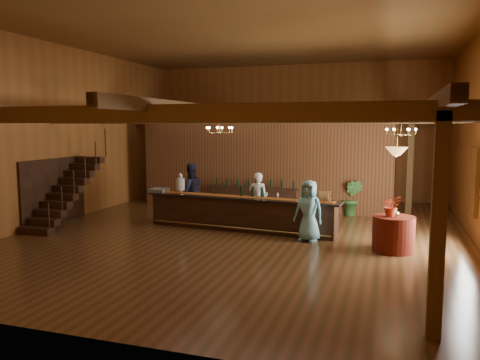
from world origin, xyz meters
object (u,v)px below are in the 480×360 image
(bartender, at_px, (258,199))
(round_table, at_px, (393,234))
(raffle_drum, at_px, (324,196))
(chandelier_right, at_px, (401,131))
(pendant_lamp, at_px, (397,151))
(floor_plant, at_px, (352,198))
(beverage_dispenser, at_px, (180,183))
(chandelier_left, at_px, (220,130))
(staff_second, at_px, (190,192))
(guest, at_px, (309,211))
(tasting_bar, at_px, (240,213))
(backbar_shelf, at_px, (254,200))

(bartender, bearing_deg, round_table, 158.10)
(raffle_drum, bearing_deg, chandelier_right, 37.48)
(pendant_lamp, xyz_separation_m, floor_plant, (-1.29, 4.24, -1.80))
(beverage_dispenser, distance_m, pendant_lamp, 6.43)
(chandelier_left, bearing_deg, staff_second, 151.24)
(chandelier_left, distance_m, chandelier_right, 5.11)
(chandelier_left, height_order, staff_second, chandelier_left)
(guest, bearing_deg, chandelier_left, 178.51)
(chandelier_left, bearing_deg, beverage_dispenser, 175.67)
(beverage_dispenser, height_order, guest, guest)
(chandelier_left, bearing_deg, bartender, 29.90)
(tasting_bar, relative_size, chandelier_right, 7.33)
(backbar_shelf, relative_size, pendant_lamp, 3.49)
(tasting_bar, xyz_separation_m, staff_second, (-1.91, 0.81, 0.42))
(round_table, height_order, bartender, bartender)
(backbar_shelf, height_order, floor_plant, floor_plant)
(backbar_shelf, distance_m, bartender, 2.16)
(tasting_bar, relative_size, pendant_lamp, 6.52)
(raffle_drum, relative_size, guest, 0.21)
(pendant_lamp, height_order, bartender, pendant_lamp)
(raffle_drum, height_order, pendant_lamp, pendant_lamp)
(bartender, height_order, floor_plant, bartender)
(chandelier_left, xyz_separation_m, floor_plant, (3.58, 3.03, -2.28))
(staff_second, relative_size, guest, 1.14)
(tasting_bar, bearing_deg, round_table, -9.10)
(pendant_lamp, bearing_deg, guest, 169.87)
(beverage_dispenser, distance_m, backbar_shelf, 3.09)
(tasting_bar, xyz_separation_m, pendant_lamp, (4.20, -1.08, 1.91))
(chandelier_left, bearing_deg, pendant_lamp, -13.96)
(pendant_lamp, bearing_deg, round_table, 0.00)
(staff_second, bearing_deg, pendant_lamp, 123.30)
(bartender, height_order, staff_second, staff_second)
(tasting_bar, relative_size, bartender, 3.62)
(backbar_shelf, distance_m, pendant_lamp, 6.25)
(pendant_lamp, height_order, guest, pendant_lamp)
(tasting_bar, distance_m, guest, 2.23)
(beverage_dispenser, xyz_separation_m, guest, (4.08, -0.93, -0.46))
(tasting_bar, height_order, beverage_dispenser, beverage_dispenser)
(raffle_drum, bearing_deg, chandelier_left, 172.59)
(bartender, bearing_deg, staff_second, 0.32)
(backbar_shelf, relative_size, chandelier_left, 3.92)
(beverage_dispenser, height_order, chandelier_right, chandelier_right)
(bartender, bearing_deg, chandelier_left, 32.84)
(round_table, bearing_deg, backbar_shelf, 140.13)
(round_table, height_order, floor_plant, floor_plant)
(beverage_dispenser, height_order, chandelier_left, chandelier_left)
(raffle_drum, distance_m, round_table, 2.08)
(bartender, relative_size, floor_plant, 1.34)
(backbar_shelf, relative_size, staff_second, 1.71)
(tasting_bar, xyz_separation_m, beverage_dispenser, (-1.99, 0.23, 0.76))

